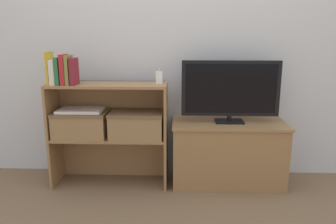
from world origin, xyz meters
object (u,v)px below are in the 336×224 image
(book_mustard, at_px, (50,68))
(storage_basket_right, at_px, (137,123))
(baby_monitor, at_px, (159,78))
(laptop, at_px, (81,110))
(tv, at_px, (230,90))
(book_forest, at_px, (59,71))
(book_ivory, at_px, (54,72))
(book_crimson, at_px, (64,70))
(tv_stand, at_px, (228,152))
(book_olive, at_px, (69,70))
(storage_basket_left, at_px, (82,122))
(book_maroon, at_px, (74,71))

(book_mustard, bearing_deg, storage_basket_right, 4.22)
(baby_monitor, distance_m, laptop, 0.67)
(tv, bearing_deg, book_forest, -175.61)
(book_ivory, xyz_separation_m, book_crimson, (0.08, 0.00, 0.02))
(tv_stand, height_order, baby_monitor, baby_monitor)
(book_olive, xyz_separation_m, storage_basket_left, (0.06, 0.05, -0.42))
(book_mustard, bearing_deg, book_forest, 0.00)
(book_olive, relative_size, storage_basket_left, 0.53)
(book_crimson, bearing_deg, baby_monitor, 5.01)
(tv_stand, distance_m, storage_basket_right, 0.77)
(book_ivory, height_order, baby_monitor, book_ivory)
(book_maroon, bearing_deg, storage_basket_right, 5.89)
(book_maroon, bearing_deg, storage_basket_left, 68.70)
(book_olive, distance_m, storage_basket_left, 0.42)
(tv, xyz_separation_m, book_forest, (-1.30, -0.10, 0.15))
(book_mustard, xyz_separation_m, storage_basket_left, (0.20, 0.05, -0.43))
(book_maroon, distance_m, storage_basket_right, 0.61)
(book_forest, relative_size, storage_basket_right, 0.49)
(book_forest, bearing_deg, tv, 4.39)
(book_forest, height_order, book_maroon, book_forest)
(tv_stand, bearing_deg, book_maroon, -175.12)
(laptop, bearing_deg, book_maroon, -111.30)
(storage_basket_right, bearing_deg, tv, 4.12)
(tv_stand, height_order, book_ivory, book_ivory)
(book_maroon, xyz_separation_m, laptop, (0.02, 0.05, -0.31))
(tv_stand, xyz_separation_m, storage_basket_right, (-0.73, -0.05, 0.26))
(book_ivory, relative_size, baby_monitor, 1.51)
(tv_stand, distance_m, laptop, 1.22)
(tv_stand, distance_m, tv, 0.51)
(storage_basket_right, bearing_deg, laptop, 180.00)
(tv, relative_size, storage_basket_right, 1.83)
(book_mustard, bearing_deg, laptop, 13.24)
(book_ivory, bearing_deg, book_crimson, 0.00)
(book_forest, relative_size, book_maroon, 1.02)
(storage_basket_left, bearing_deg, book_maroon, -111.30)
(book_olive, bearing_deg, book_ivory, 180.00)
(book_forest, distance_m, storage_basket_right, 0.70)
(book_ivory, xyz_separation_m, storage_basket_right, (0.61, 0.05, -0.40))
(book_ivory, height_order, book_olive, book_olive)
(book_mustard, bearing_deg, book_ivory, 0.00)
(book_olive, bearing_deg, tv, 4.66)
(tv_stand, bearing_deg, book_forest, -175.54)
(book_forest, height_order, baby_monitor, book_forest)
(baby_monitor, height_order, storage_basket_right, baby_monitor)
(tv_stand, bearing_deg, storage_basket_right, -175.76)
(book_forest, distance_m, book_olive, 0.08)
(book_crimson, xyz_separation_m, baby_monitor, (0.71, 0.06, -0.06))
(laptop, bearing_deg, book_forest, -160.23)
(book_mustard, height_order, book_crimson, book_mustard)
(book_forest, height_order, storage_basket_right, book_forest)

